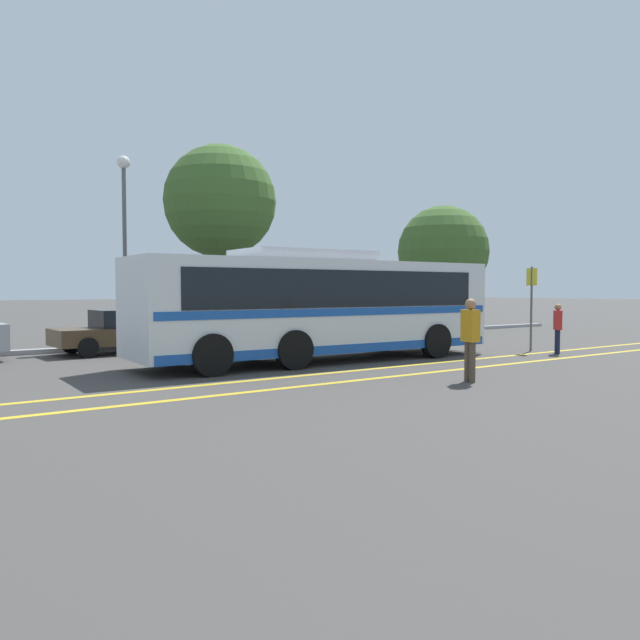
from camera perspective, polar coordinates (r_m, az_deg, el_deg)
The scene contains 13 objects.
ground_plane at distance 18.11m, azimuth 1.41°, elevation -3.54°, with size 220.00×220.00×0.00m, color #423F3D.
lane_strip_0 at distance 15.76m, azimuth 4.63°, elevation -4.50°, with size 0.20×30.54×0.01m, color gold.
lane_strip_1 at distance 14.78m, azimuth 7.91°, elevation -5.01°, with size 0.20×30.54×0.01m, color gold.
curb_strip at distance 23.19m, azimuth -9.48°, elevation -1.99°, with size 38.54×0.36×0.15m, color #99999E.
transit_bus at distance 17.37m, azimuth -0.03°, elevation 1.45°, with size 10.92×2.94×3.06m.
parked_car_1 at distance 20.56m, azimuth -17.82°, elevation -1.00°, with size 4.03×1.93×1.37m.
parked_car_2 at distance 23.47m, azimuth -4.10°, elevation -0.19°, with size 4.88×2.22×1.57m.
pedestrian_0 at distance 20.71m, azimuth 20.90°, elevation -0.50°, with size 0.46×0.44×1.56m.
pedestrian_1 at distance 13.85m, azimuth 13.57°, elevation -1.28°, with size 0.31×0.46×1.81m.
bus_stop_sign at distance 21.31m, azimuth 18.77°, elevation 1.89°, with size 0.07×0.40×2.74m.
street_lamp at distance 22.73m, azimuth -17.46°, elevation 8.88°, with size 0.44×0.44×6.58m.
tree_0 at distance 25.11m, azimuth -9.13°, elevation 10.63°, with size 4.38×4.38×7.63m.
tree_1 at distance 33.72m, azimuth 11.20°, elevation 6.19°, with size 4.78×4.78×6.41m.
Camera 1 is at (-10.73, -14.45, 2.01)m, focal length 35.00 mm.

